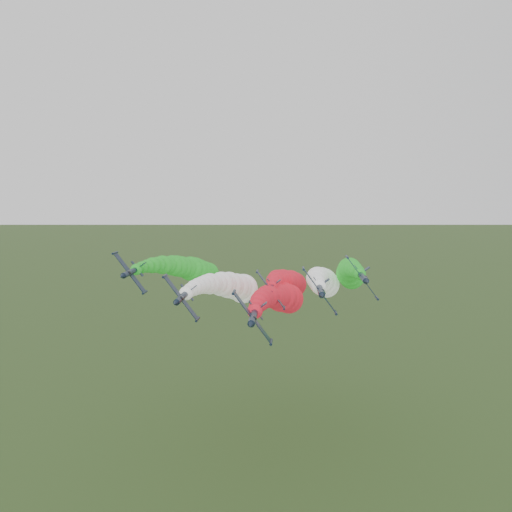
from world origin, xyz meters
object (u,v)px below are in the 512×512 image
(jet_inner_left, at_px, (231,286))
(jet_outer_right, at_px, (351,273))
(jet_lead, at_px, (280,297))
(jet_trail, at_px, (288,282))
(jet_inner_right, at_px, (322,281))
(jet_outer_left, at_px, (190,269))

(jet_inner_left, relative_size, jet_outer_right, 1.01)
(jet_lead, xyz_separation_m, jet_trail, (1.54, 25.60, -1.05))
(jet_inner_left, xyz_separation_m, jet_inner_right, (21.99, 0.14, 1.44))
(jet_trail, bearing_deg, jet_inner_left, -131.89)
(jet_outer_left, distance_m, jet_trail, 26.70)
(jet_inner_left, distance_m, jet_outer_right, 30.12)
(jet_outer_right, height_order, jet_trail, jet_outer_right)
(jet_lead, distance_m, jet_inner_left, 15.95)
(jet_lead, distance_m, jet_inner_right, 14.52)
(jet_lead, bearing_deg, jet_trail, 86.55)
(jet_lead, height_order, jet_outer_left, jet_outer_left)
(jet_inner_right, height_order, jet_outer_right, jet_outer_right)
(jet_lead, height_order, jet_outer_right, jet_outer_right)
(jet_inner_left, relative_size, jet_trail, 1.00)
(jet_lead, height_order, jet_trail, jet_lead)
(jet_outer_left, distance_m, jet_outer_right, 40.53)
(jet_inner_left, distance_m, jet_trail, 20.53)
(jet_outer_right, bearing_deg, jet_trail, 149.50)
(jet_inner_right, relative_size, jet_outer_right, 1.00)
(jet_trail, bearing_deg, jet_outer_right, -30.50)
(jet_inner_right, xyz_separation_m, jet_trail, (-8.32, 15.11, -2.89))
(jet_inner_left, xyz_separation_m, jet_outer_left, (-11.13, 6.43, 3.06))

